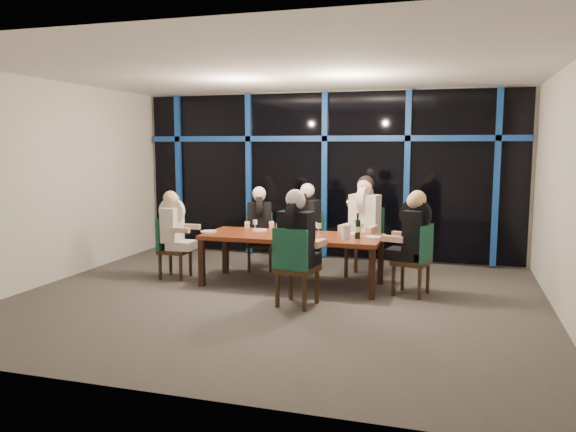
{
  "coord_description": "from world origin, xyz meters",
  "views": [
    {
      "loc": [
        2.27,
        -6.94,
        2.06
      ],
      "look_at": [
        0.0,
        0.6,
        1.05
      ],
      "focal_mm": 35.0,
      "sensor_mm": 36.0,
      "label": 1
    }
  ],
  "objects_px": {
    "chair_end_left": "(170,245)",
    "diner_end_right": "(413,227)",
    "diner_far_right": "(364,212)",
    "dining_table": "(292,239)",
    "chair_far_mid": "(308,237)",
    "diner_far_mid": "(306,214)",
    "wine_bottle": "(358,229)",
    "chair_near_mid": "(294,263)",
    "diner_near_mid": "(297,230)",
    "diner_end_left": "(174,222)",
    "chair_far_left": "(260,238)",
    "diner_far_left": "(259,216)",
    "chair_far_right": "(366,238)",
    "chair_end_right": "(418,256)",
    "water_pitcher": "(346,232)"
  },
  "relations": [
    {
      "from": "diner_far_right",
      "to": "water_pitcher",
      "type": "xyz_separation_m",
      "value": [
        -0.09,
        -1.01,
        -0.17
      ]
    },
    {
      "from": "chair_far_right",
      "to": "wine_bottle",
      "type": "bearing_deg",
      "value": -75.74
    },
    {
      "from": "chair_far_right",
      "to": "wine_bottle",
      "type": "height_order",
      "value": "wine_bottle"
    },
    {
      "from": "dining_table",
      "to": "chair_far_left",
      "type": "xyz_separation_m",
      "value": [
        -0.81,
        0.85,
        -0.16
      ]
    },
    {
      "from": "chair_near_mid",
      "to": "diner_end_left",
      "type": "height_order",
      "value": "diner_end_left"
    },
    {
      "from": "chair_end_left",
      "to": "diner_far_mid",
      "type": "bearing_deg",
      "value": -61.4
    },
    {
      "from": "chair_end_left",
      "to": "diner_far_left",
      "type": "bearing_deg",
      "value": -53.81
    },
    {
      "from": "chair_end_left",
      "to": "diner_end_left",
      "type": "height_order",
      "value": "diner_end_left"
    },
    {
      "from": "diner_far_left",
      "to": "wine_bottle",
      "type": "height_order",
      "value": "diner_far_left"
    },
    {
      "from": "dining_table",
      "to": "diner_end_right",
      "type": "xyz_separation_m",
      "value": [
        1.72,
        -0.04,
        0.26
      ]
    },
    {
      "from": "chair_far_mid",
      "to": "diner_end_right",
      "type": "bearing_deg",
      "value": -17.79
    },
    {
      "from": "chair_far_right",
      "to": "chair_end_right",
      "type": "height_order",
      "value": "chair_far_right"
    },
    {
      "from": "diner_end_right",
      "to": "wine_bottle",
      "type": "xyz_separation_m",
      "value": [
        -0.75,
        -0.02,
        -0.05
      ]
    },
    {
      "from": "dining_table",
      "to": "diner_far_right",
      "type": "bearing_deg",
      "value": 42.72
    },
    {
      "from": "diner_end_left",
      "to": "diner_end_right",
      "type": "distance_m",
      "value": 3.57
    },
    {
      "from": "chair_end_right",
      "to": "diner_far_right",
      "type": "relative_size",
      "value": 0.94
    },
    {
      "from": "chair_far_left",
      "to": "diner_far_left",
      "type": "distance_m",
      "value": 0.38
    },
    {
      "from": "diner_far_mid",
      "to": "dining_table",
      "type": "bearing_deg",
      "value": -72.7
    },
    {
      "from": "diner_far_mid",
      "to": "diner_end_left",
      "type": "bearing_deg",
      "value": -134.77
    },
    {
      "from": "chair_end_left",
      "to": "diner_far_mid",
      "type": "xyz_separation_m",
      "value": [
        1.87,
        1.08,
        0.42
      ]
    },
    {
      "from": "chair_end_left",
      "to": "wine_bottle",
      "type": "relative_size",
      "value": 2.56
    },
    {
      "from": "chair_end_left",
      "to": "diner_end_right",
      "type": "relative_size",
      "value": 0.96
    },
    {
      "from": "diner_far_left",
      "to": "diner_near_mid",
      "type": "distance_m",
      "value": 2.11
    },
    {
      "from": "dining_table",
      "to": "wine_bottle",
      "type": "distance_m",
      "value": 0.99
    },
    {
      "from": "chair_end_right",
      "to": "dining_table",
      "type": "bearing_deg",
      "value": -77.69
    },
    {
      "from": "dining_table",
      "to": "chair_near_mid",
      "type": "bearing_deg",
      "value": -72.17
    },
    {
      "from": "chair_far_mid",
      "to": "diner_far_mid",
      "type": "xyz_separation_m",
      "value": [
        -0.02,
        -0.08,
        0.39
      ]
    },
    {
      "from": "diner_end_right",
      "to": "diner_near_mid",
      "type": "bearing_deg",
      "value": -40.64
    },
    {
      "from": "water_pitcher",
      "to": "diner_near_mid",
      "type": "bearing_deg",
      "value": -126.16
    },
    {
      "from": "chair_near_mid",
      "to": "wine_bottle",
      "type": "bearing_deg",
      "value": -111.36
    },
    {
      "from": "chair_far_mid",
      "to": "diner_near_mid",
      "type": "bearing_deg",
      "value": -64.92
    },
    {
      "from": "wine_bottle",
      "to": "chair_near_mid",
      "type": "bearing_deg",
      "value": -121.4
    },
    {
      "from": "chair_far_mid",
      "to": "diner_far_right",
      "type": "relative_size",
      "value": 0.93
    },
    {
      "from": "chair_end_right",
      "to": "diner_far_mid",
      "type": "bearing_deg",
      "value": -104.92
    },
    {
      "from": "diner_far_right",
      "to": "diner_end_right",
      "type": "xyz_separation_m",
      "value": [
        0.81,
        -0.88,
        -0.08
      ]
    },
    {
      "from": "dining_table",
      "to": "chair_end_left",
      "type": "height_order",
      "value": "chair_end_left"
    },
    {
      "from": "chair_near_mid",
      "to": "diner_far_left",
      "type": "xyz_separation_m",
      "value": [
        -1.13,
        1.86,
        0.32
      ]
    },
    {
      "from": "chair_far_mid",
      "to": "chair_end_left",
      "type": "relative_size",
      "value": 1.06
    },
    {
      "from": "chair_far_right",
      "to": "chair_far_mid",
      "type": "bearing_deg",
      "value": -175.08
    },
    {
      "from": "diner_far_right",
      "to": "wine_bottle",
      "type": "distance_m",
      "value": 0.91
    },
    {
      "from": "chair_far_left",
      "to": "chair_far_right",
      "type": "height_order",
      "value": "chair_far_right"
    },
    {
      "from": "dining_table",
      "to": "chair_end_left",
      "type": "xyz_separation_m",
      "value": [
        -1.93,
        -0.11,
        -0.17
      ]
    },
    {
      "from": "diner_end_left",
      "to": "diner_near_mid",
      "type": "xyz_separation_m",
      "value": [
        2.21,
        -0.89,
        0.09
      ]
    },
    {
      "from": "diner_end_left",
      "to": "water_pitcher",
      "type": "xyz_separation_m",
      "value": [
        2.67,
        -0.06,
        -0.03
      ]
    },
    {
      "from": "diner_near_mid",
      "to": "chair_end_left",
      "type": "bearing_deg",
      "value": -11.11
    },
    {
      "from": "chair_far_mid",
      "to": "diner_far_mid",
      "type": "height_order",
      "value": "diner_far_mid"
    },
    {
      "from": "diner_far_right",
      "to": "dining_table",
      "type": "bearing_deg",
      "value": -125.24
    },
    {
      "from": "diner_far_mid",
      "to": "water_pitcher",
      "type": "relative_size",
      "value": 4.77
    },
    {
      "from": "diner_end_right",
      "to": "diner_far_left",
      "type": "bearing_deg",
      "value": -93.84
    },
    {
      "from": "dining_table",
      "to": "chair_far_mid",
      "type": "bearing_deg",
      "value": 91.82
    }
  ]
}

